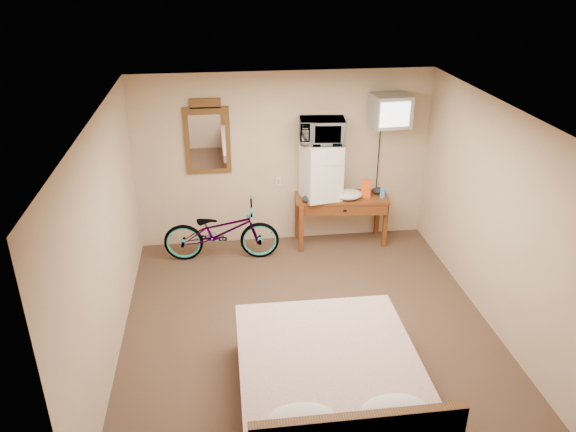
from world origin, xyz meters
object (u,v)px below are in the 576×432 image
Objects in this scene: mini_fridge at (321,171)px; wall_mirror at (207,138)px; microwave at (322,131)px; blue_cup at (383,193)px; crt_television at (390,111)px; bicycle at (221,231)px; desk at (342,205)px; bed at (333,392)px.

mini_fridge is 0.77× the size of wall_mirror.
microwave is 0.58× the size of wall_mirror.
blue_cup is (0.88, -0.12, -0.91)m from microwave.
bicycle is at bearing -174.31° from crt_television.
crt_television is at bearing -5.79° from wall_mirror.
desk is 0.86× the size of bicycle.
bed is at bearing -112.87° from crt_television.
bed is (-0.81, -3.37, -0.34)m from desk.
crt_television is 2.84m from bicycle.
blue_cup is at bearing -8.11° from desk.
bed is at bearing -98.31° from mini_fridge.
desk is at bearing -8.31° from wall_mirror.
crt_television is 2.52m from wall_mirror.
wall_mirror is at bearing 106.14° from bed.
desk is 1.30× the size of wall_mirror.
desk is at bearing -178.11° from crt_television.
crt_television is (0.05, 0.10, 1.17)m from blue_cup.
blue_cup reaches higher than desk.
desk is 0.62× the size of bed.
desk is 2.13m from wall_mirror.
microwave is 3.73m from bed.
crt_television is at bearing 1.89° from desk.
bicycle is 0.72× the size of bed.
bed is (1.05, -3.64, -1.33)m from wall_mirror.
bicycle is at bearing -76.36° from wall_mirror.
wall_mirror reaches higher than bed.
microwave is 1.00× the size of crt_television.
bicycle is at bearing 106.52° from bed.
desk is 1.15m from microwave.
blue_cup is at bearing -1.34° from microwave.
desk is 10.39× the size of blue_cup.
wall_mirror is 4.02m from bed.
crt_television reaches higher than mini_fridge.
bed reaches higher than blue_cup.
microwave is at bearing -76.78° from bicycle.
mini_fridge reaches higher than bed.
crt_television reaches higher than bicycle.
crt_television is at bearing -80.96° from bicycle.
crt_television is (0.93, -0.01, 0.25)m from microwave.
microwave is 0.27× the size of bed.
wall_mirror reaches higher than blue_cup.
wall_mirror is at bearing 171.69° from desk.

